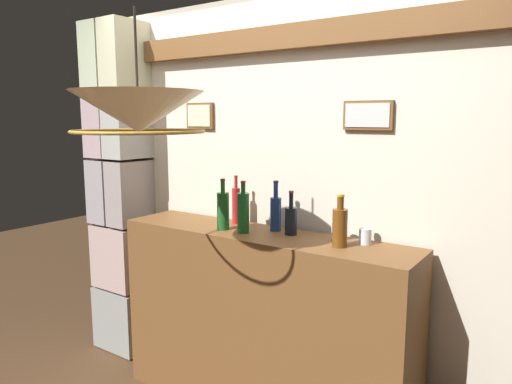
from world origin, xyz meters
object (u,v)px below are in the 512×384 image
liquor_bottle_amaro (243,212)px  pendant_lamp (138,113)px  liquor_bottle_brandy (340,226)px  glass_tumbler_highball (338,231)px  liquor_bottle_vodka (291,220)px  liquor_bottle_sherry (236,204)px  liquor_bottle_gin (223,210)px  glass_tumbler_rocks (365,236)px  liquor_bottle_tequila (276,212)px

liquor_bottle_amaro → pendant_lamp: pendant_lamp is taller
liquor_bottle_brandy → glass_tumbler_highball: size_ratio=2.75×
liquor_bottle_vodka → liquor_bottle_sherry: bearing=172.2°
liquor_bottle_vodka → liquor_bottle_brandy: size_ratio=0.92×
liquor_bottle_vodka → liquor_bottle_gin: size_ratio=0.83×
liquor_bottle_amaro → pendant_lamp: 0.88m
glass_tumbler_rocks → glass_tumbler_highball: glass_tumbler_highball is taller
liquor_bottle_sherry → glass_tumbler_highball: liquor_bottle_sherry is taller
glass_tumbler_highball → pendant_lamp: size_ratio=0.16×
liquor_bottle_amaro → glass_tumbler_highball: 0.56m
liquor_bottle_brandy → pendant_lamp: pendant_lamp is taller
liquor_bottle_gin → liquor_bottle_tequila: (0.28, 0.15, -0.01)m
liquor_bottle_tequila → pendant_lamp: size_ratio=0.49×
liquor_bottle_amaro → pendant_lamp: size_ratio=0.49×
liquor_bottle_brandy → liquor_bottle_gin: bearing=-176.9°
liquor_bottle_tequila → glass_tumbler_highball: liquor_bottle_tequila is taller
liquor_bottle_amaro → glass_tumbler_highball: liquor_bottle_amaro is taller
glass_tumbler_rocks → pendant_lamp: 1.32m
liquor_bottle_amaro → liquor_bottle_sherry: (-0.19, 0.18, -0.00)m
liquor_bottle_gin → glass_tumbler_rocks: liquor_bottle_gin is taller
liquor_bottle_vodka → liquor_bottle_amaro: (-0.26, -0.12, 0.04)m
liquor_bottle_tequila → pendant_lamp: pendant_lamp is taller
liquor_bottle_sherry → liquor_bottle_tequila: (0.32, -0.03, -0.01)m
liquor_bottle_vodka → pendant_lamp: 1.06m
liquor_bottle_amaro → liquor_bottle_gin: bearing=-178.5°
liquor_bottle_tequila → glass_tumbler_highball: bearing=2.9°
glass_tumbler_highball → liquor_bottle_amaro: bearing=-162.5°
liquor_bottle_gin → glass_tumbler_highball: size_ratio=3.07×
liquor_bottle_vodka → glass_tumbler_rocks: size_ratio=3.01×
liquor_bottle_tequila → glass_tumbler_rocks: bearing=1.3°
liquor_bottle_sherry → liquor_bottle_brandy: bearing=-10.1°
glass_tumbler_highball → pendant_lamp: 1.23m
liquor_bottle_vodka → liquor_bottle_gin: 0.42m
liquor_bottle_vodka → pendant_lamp: size_ratio=0.41×
liquor_bottle_brandy → liquor_bottle_amaro: (-0.60, -0.04, 0.01)m
liquor_bottle_sherry → pendant_lamp: pendant_lamp is taller
liquor_bottle_brandy → glass_tumbler_rocks: (0.09, 0.12, -0.07)m
liquor_bottle_gin → glass_tumbler_rocks: size_ratio=3.65×
liquor_bottle_vodka → liquor_bottle_gin: bearing=-163.5°
liquor_bottle_brandy → liquor_bottle_sherry: bearing=169.9°
liquor_bottle_gin → liquor_bottle_brandy: bearing=3.1°
liquor_bottle_tequila → pendant_lamp: bearing=-106.6°
liquor_bottle_gin → glass_tumbler_highball: (0.68, 0.17, -0.07)m
liquor_bottle_tequila → glass_tumbler_rocks: 0.56m
liquor_bottle_tequila → glass_tumbler_highball: 0.40m
liquor_bottle_vodka → glass_tumbler_rocks: liquor_bottle_vodka is taller
liquor_bottle_brandy → pendant_lamp: size_ratio=0.45×
liquor_bottle_vodka → liquor_bottle_tequila: liquor_bottle_tequila is taller
liquor_bottle_sherry → pendant_lamp: bearing=-85.1°
liquor_bottle_brandy → pendant_lamp: 1.16m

